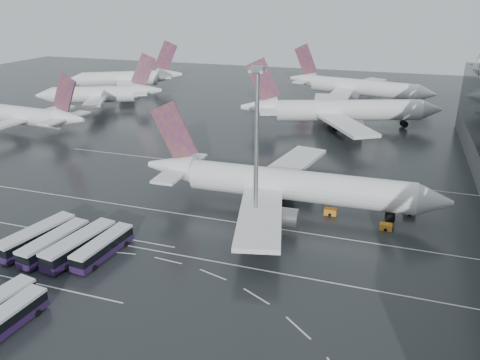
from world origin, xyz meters
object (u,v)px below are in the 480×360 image
(airliner_gate_c, at_px, (355,87))
(bus_row_near_c, at_px, (80,245))
(bus_row_near_d, at_px, (103,247))
(gse_cart_belly_d, at_px, (410,212))
(airliner_gate_b, at_px, (338,111))
(bus_row_near_a, at_px, (37,237))
(jet_remote_west, at_px, (29,117))
(gse_cart_belly_c, at_px, (330,212))
(airliner_main, at_px, (283,185))
(jet_remote_far, at_px, (128,79))
(bus_row_near_b, at_px, (54,243))
(gse_cart_belly_b, at_px, (377,201))
(jet_remote_mid, at_px, (102,94))
(bus_row_far_c, at_px, (4,321))
(floodlight_mast, at_px, (257,134))
(gse_cart_belly_a, at_px, (386,227))

(airliner_gate_c, relative_size, bus_row_near_c, 4.12)
(bus_row_near_d, height_order, gse_cart_belly_d, bus_row_near_d)
(airliner_gate_b, distance_m, bus_row_near_a, 99.09)
(jet_remote_west, distance_m, gse_cart_belly_c, 99.87)
(airliner_main, distance_m, jet_remote_far, 133.63)
(jet_remote_west, distance_m, bus_row_near_b, 79.76)
(gse_cart_belly_c, bearing_deg, bus_row_near_a, -147.86)
(gse_cart_belly_d, bearing_deg, airliner_main, -168.08)
(airliner_main, bearing_deg, bus_row_near_b, -138.80)
(bus_row_near_d, bearing_deg, gse_cart_belly_b, -44.13)
(airliner_gate_b, xyz_separation_m, bus_row_near_d, (-24.76, -91.11, -3.81))
(airliner_gate_b, relative_size, gse_cart_belly_b, 32.57)
(jet_remote_mid, xyz_separation_m, gse_cart_belly_c, (93.74, -64.37, -4.49))
(airliner_main, bearing_deg, bus_row_far_c, -118.66)
(gse_cart_belly_d, bearing_deg, floodlight_mast, -147.50)
(airliner_gate_c, height_order, jet_remote_far, jet_remote_far)
(gse_cart_belly_a, bearing_deg, bus_row_near_b, -153.20)
(bus_row_near_a, distance_m, bus_row_near_b, 4.12)
(airliner_gate_c, bearing_deg, airliner_main, -78.96)
(jet_remote_mid, bearing_deg, bus_row_near_b, 94.68)
(floodlight_mast, xyz_separation_m, gse_cart_belly_d, (25.86, 16.47, -17.60))
(jet_remote_far, distance_m, gse_cart_belly_c, 140.26)
(bus_row_far_c, bearing_deg, gse_cart_belly_d, -38.22)
(airliner_gate_b, xyz_separation_m, airliner_gate_c, (0.96, 44.15, -0.25))
(bus_row_near_d, distance_m, floodlight_mast, 30.71)
(airliner_main, height_order, gse_cart_belly_c, airliner_main)
(gse_cart_belly_b, bearing_deg, airliner_gate_b, 105.55)
(bus_row_near_b, bearing_deg, bus_row_near_a, 86.15)
(gse_cart_belly_a, bearing_deg, jet_remote_mid, 147.06)
(bus_row_near_b, distance_m, gse_cart_belly_c, 49.51)
(airliner_gate_c, distance_m, gse_cart_belly_c, 108.41)
(jet_remote_west, height_order, gse_cart_belly_b, jet_remote_west)
(bus_row_near_c, bearing_deg, bus_row_near_b, 106.89)
(airliner_main, distance_m, gse_cart_belly_a, 20.44)
(jet_remote_mid, bearing_deg, jet_remote_far, -100.47)
(jet_remote_far, bearing_deg, floodlight_mast, 100.25)
(floodlight_mast, bearing_deg, gse_cart_belly_d, 32.50)
(airliner_gate_c, height_order, gse_cart_belly_c, airliner_gate_c)
(jet_remote_mid, height_order, gse_cart_belly_d, jet_remote_mid)
(airliner_gate_c, bearing_deg, bus_row_far_c, -87.27)
(airliner_gate_b, height_order, jet_remote_mid, airliner_gate_b)
(bus_row_near_a, relative_size, bus_row_near_d, 1.12)
(jet_remote_west, height_order, bus_row_far_c, jet_remote_west)
(jet_remote_far, bearing_deg, gse_cart_belly_c, 106.92)
(bus_row_far_c, height_order, gse_cart_belly_b, bus_row_far_c)
(bus_row_near_d, distance_m, gse_cart_belly_c, 42.15)
(bus_row_near_a, relative_size, gse_cart_belly_d, 6.33)
(jet_remote_west, xyz_separation_m, bus_row_near_d, (63.27, -56.05, -3.21))
(airliner_gate_b, relative_size, floodlight_mast, 2.12)
(gse_cart_belly_d, bearing_deg, jet_remote_mid, 151.15)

